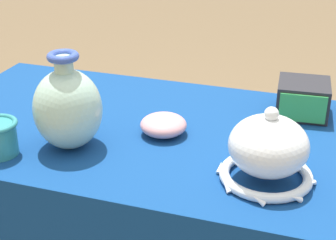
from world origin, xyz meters
name	(u,v)px	position (x,y,z in m)	size (l,w,h in m)	color
display_table	(164,158)	(0.00, -0.02, 0.63)	(1.28, 0.66, 0.70)	brown
vase_tall_bulbous	(68,108)	(-0.19, -0.15, 0.80)	(0.16, 0.16, 0.23)	#A8CCB7
vase_dome_bell	(268,152)	(0.27, -0.16, 0.77)	(0.21, 0.21, 0.17)	white
mosaic_tile_box	(303,98)	(0.32, 0.21, 0.75)	(0.14, 0.15, 0.09)	#232328
bowl_shallow_rose	(165,125)	(0.00, -0.02, 0.72)	(0.12, 0.12, 0.05)	#D19399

